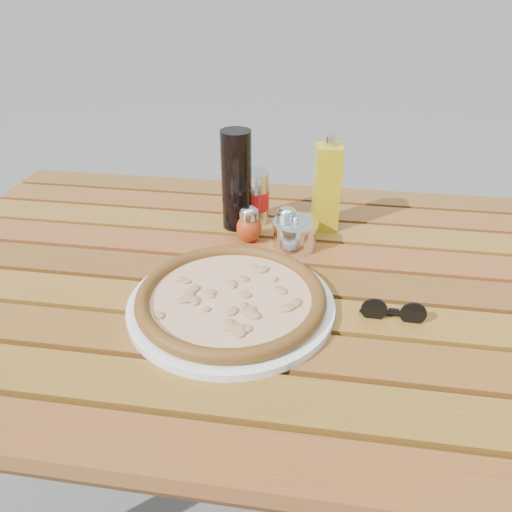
# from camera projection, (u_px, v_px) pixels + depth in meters

# --- Properties ---
(ground) EXTENTS (60.00, 60.00, 0.00)m
(ground) POSITION_uv_depth(u_px,v_px,m) (255.00, 505.00, 1.35)
(ground) COLOR #61625D
(ground) RESTS_ON ground
(table) EXTENTS (1.40, 0.90, 0.75)m
(table) POSITION_uv_depth(u_px,v_px,m) (254.00, 306.00, 1.00)
(table) COLOR #361C0C
(table) RESTS_ON ground
(plate) EXTENTS (0.37, 0.37, 0.01)m
(plate) POSITION_uv_depth(u_px,v_px,m) (231.00, 304.00, 0.87)
(plate) COLOR white
(plate) RESTS_ON table
(pizza) EXTENTS (0.38, 0.38, 0.03)m
(pizza) POSITION_uv_depth(u_px,v_px,m) (231.00, 297.00, 0.86)
(pizza) COLOR #FFDFB6
(pizza) RESTS_ON plate
(pepper_shaker) EXTENTS (0.07, 0.07, 0.08)m
(pepper_shaker) POSITION_uv_depth(u_px,v_px,m) (249.00, 225.00, 1.06)
(pepper_shaker) COLOR #BC3A15
(pepper_shaker) RESTS_ON table
(oregano_shaker) EXTENTS (0.06, 0.06, 0.08)m
(oregano_shaker) POSITION_uv_depth(u_px,v_px,m) (286.00, 225.00, 1.06)
(oregano_shaker) COLOR #333B17
(oregano_shaker) RESTS_ON table
(dark_bottle) EXTENTS (0.08, 0.08, 0.22)m
(dark_bottle) POSITION_uv_depth(u_px,v_px,m) (237.00, 180.00, 1.08)
(dark_bottle) COLOR black
(dark_bottle) RESTS_ON table
(soda_can) EXTENTS (0.09, 0.09, 0.12)m
(soda_can) POSITION_uv_depth(u_px,v_px,m) (254.00, 197.00, 1.13)
(soda_can) COLOR silver
(soda_can) RESTS_ON table
(olive_oil_cruet) EXTENTS (0.06, 0.06, 0.21)m
(olive_oil_cruet) POSITION_uv_depth(u_px,v_px,m) (327.00, 187.00, 1.09)
(olive_oil_cruet) COLOR #B79D13
(olive_oil_cruet) RESTS_ON table
(parmesan_tin) EXTENTS (0.12, 0.12, 0.07)m
(parmesan_tin) POSITION_uv_depth(u_px,v_px,m) (295.00, 234.00, 1.04)
(parmesan_tin) COLOR silver
(parmesan_tin) RESTS_ON table
(sunglasses) EXTENTS (0.11, 0.02, 0.04)m
(sunglasses) POSITION_uv_depth(u_px,v_px,m) (393.00, 312.00, 0.84)
(sunglasses) COLOR black
(sunglasses) RESTS_ON table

